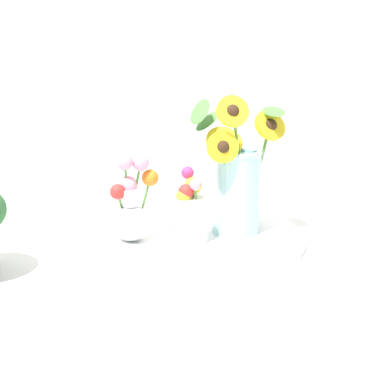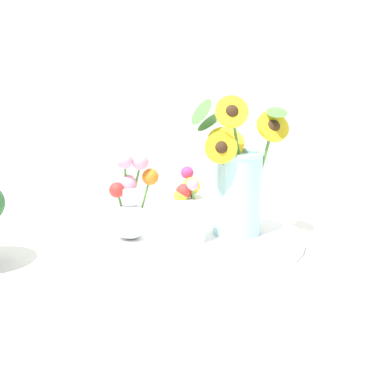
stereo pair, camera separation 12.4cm
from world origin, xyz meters
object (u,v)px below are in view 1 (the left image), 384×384
(mason_jar_sunflowers, at_px, (236,180))
(vase_bulb_right, at_px, (132,207))
(serving_tray, at_px, (192,237))
(vase_small_center, at_px, (190,212))

(mason_jar_sunflowers, relative_size, vase_bulb_right, 1.68)
(serving_tray, bearing_deg, vase_small_center, -112.22)
(mason_jar_sunflowers, bearing_deg, serving_tray, 176.14)
(vase_small_center, relative_size, vase_bulb_right, 0.83)
(serving_tray, height_order, mason_jar_sunflowers, mason_jar_sunflowers)
(mason_jar_sunflowers, xyz_separation_m, vase_small_center, (-0.12, -0.03, -0.06))
(mason_jar_sunflowers, relative_size, vase_small_center, 2.01)
(mason_jar_sunflowers, height_order, vase_bulb_right, mason_jar_sunflowers)
(serving_tray, height_order, vase_small_center, vase_small_center)
(serving_tray, relative_size, mason_jar_sunflowers, 1.59)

